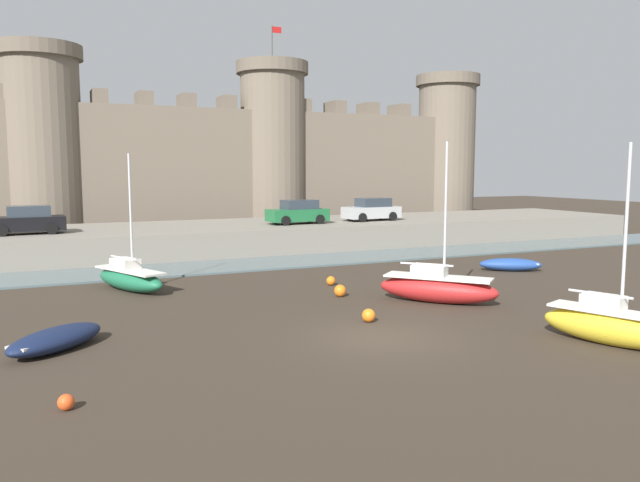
% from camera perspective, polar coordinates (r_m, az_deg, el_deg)
% --- Properties ---
extents(ground_plane, '(160.00, 160.00, 0.00)m').
position_cam_1_polar(ground_plane, '(20.14, 5.57, -8.81)').
color(ground_plane, '#382D23').
extents(water_channel, '(80.00, 4.50, 0.10)m').
position_cam_1_polar(water_channel, '(34.74, -7.92, -2.22)').
color(water_channel, slate).
rests_on(water_channel, ground).
extents(quay_road, '(66.28, 10.00, 1.65)m').
position_cam_1_polar(quay_road, '(41.58, -10.81, 0.25)').
color(quay_road, gray).
rests_on(quay_road, ground).
extents(castle, '(60.39, 6.11, 17.33)m').
position_cam_1_polar(castle, '(51.87, -13.82, 7.48)').
color(castle, '#706354').
rests_on(castle, ground).
extents(sailboat_midflat_centre, '(4.19, 4.52, 6.41)m').
position_cam_1_polar(sailboat_midflat_centre, '(25.51, 10.67, -4.15)').
color(sailboat_midflat_centre, red).
rests_on(sailboat_midflat_centre, ground).
extents(rowboat_foreground_left, '(3.26, 2.56, 0.67)m').
position_cam_1_polar(rowboat_foreground_left, '(34.31, 17.03, -2.05)').
color(rowboat_foreground_left, '#234793').
rests_on(rowboat_foreground_left, ground).
extents(rowboat_midflat_right, '(3.39, 3.23, 0.67)m').
position_cam_1_polar(rowboat_midflat_right, '(20.22, -23.01, -8.22)').
color(rowboat_midflat_right, '#141E3D').
rests_on(rowboat_midflat_right, ground).
extents(sailboat_foreground_right, '(3.02, 4.78, 6.01)m').
position_cam_1_polar(sailboat_foreground_right, '(28.78, -17.01, -3.21)').
color(sailboat_foreground_right, '#1E6B47').
rests_on(sailboat_foreground_right, ground).
extents(sailboat_midflat_left, '(2.55, 4.43, 6.12)m').
position_cam_1_polar(sailboat_midflat_left, '(21.08, 25.17, -6.93)').
color(sailboat_midflat_left, yellow).
rests_on(sailboat_midflat_left, ground).
extents(mooring_buoy_mid_mud, '(0.48, 0.48, 0.48)m').
position_cam_1_polar(mooring_buoy_mid_mud, '(22.04, 4.47, -6.80)').
color(mooring_buoy_mid_mud, orange).
rests_on(mooring_buoy_mid_mud, ground).
extents(mooring_buoy_off_centre, '(0.43, 0.43, 0.43)m').
position_cam_1_polar(mooring_buoy_off_centre, '(28.79, 1.00, -3.66)').
color(mooring_buoy_off_centre, orange).
rests_on(mooring_buoy_off_centre, ground).
extents(mooring_buoy_near_shore, '(0.51, 0.51, 0.51)m').
position_cam_1_polar(mooring_buoy_near_shore, '(26.27, 1.85, -4.56)').
color(mooring_buoy_near_shore, orange).
rests_on(mooring_buoy_near_shore, ground).
extents(mooring_buoy_near_channel, '(0.37, 0.37, 0.37)m').
position_cam_1_polar(mooring_buoy_near_channel, '(15.38, -22.20, -13.49)').
color(mooring_buoy_near_channel, '#E04C1E').
rests_on(mooring_buoy_near_channel, ground).
extents(car_quay_west, '(4.19, 2.06, 1.62)m').
position_cam_1_polar(car_quay_west, '(39.18, -25.22, 1.71)').
color(car_quay_west, black).
rests_on(car_quay_west, quay_road).
extents(car_quay_east, '(4.19, 2.06, 1.62)m').
position_cam_1_polar(car_quay_east, '(42.16, -2.02, 2.64)').
color(car_quay_east, '#1E6638').
rests_on(car_quay_east, quay_road).
extents(car_quay_centre_east, '(4.19, 2.06, 1.62)m').
position_cam_1_polar(car_quay_centre_east, '(44.96, 4.76, 2.87)').
color(car_quay_centre_east, '#B2B5B7').
rests_on(car_quay_centre_east, quay_road).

